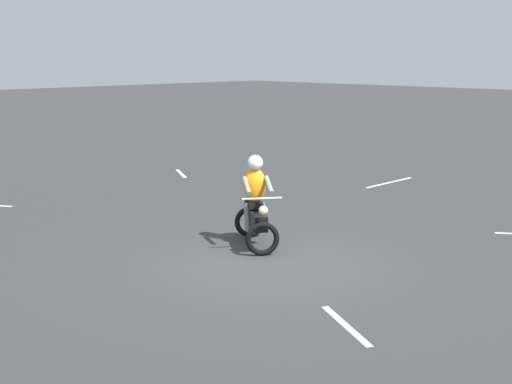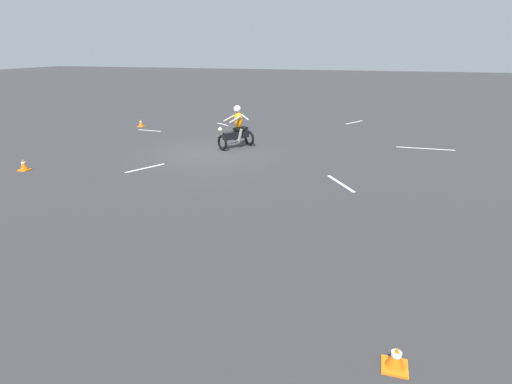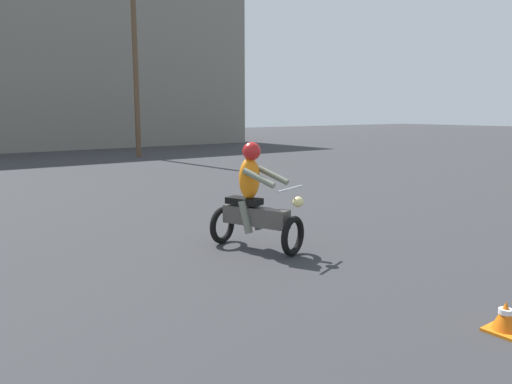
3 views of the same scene
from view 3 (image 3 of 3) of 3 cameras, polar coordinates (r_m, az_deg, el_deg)
motorcycle_rider_background at (r=7.65m, az=-0.22°, el=-1.26°), size 1.06×1.55×1.66m
traffic_cone_mid_left at (r=5.52m, az=26.58°, el=-12.72°), size 0.32×0.32×0.31m
utility_pole_far at (r=24.03m, az=-13.64°, el=14.70°), size 0.24×0.24×9.02m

